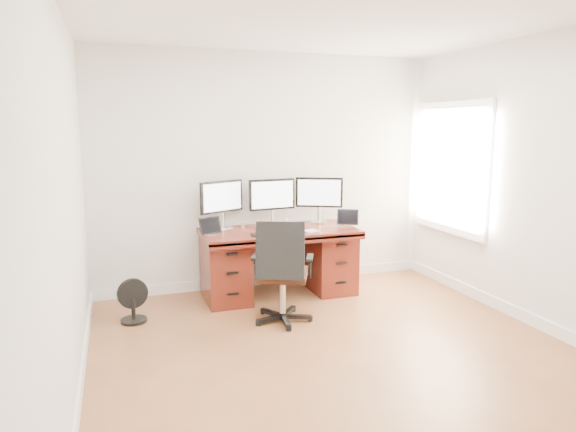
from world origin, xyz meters
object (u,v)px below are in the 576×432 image
object	(u,v)px
monitor_center	(272,196)
keyboard	(287,231)
floor_fan	(133,302)
office_chair	(282,289)
desk	(279,259)

from	to	relation	value
monitor_center	keyboard	bearing A→B (deg)	-91.17
floor_fan	monitor_center	xyz separation A→B (m)	(1.58, 0.59, 0.88)
floor_fan	keyboard	size ratio (longest dim) A/B	1.61
office_chair	desk	bearing A→B (deg)	98.42
desk	office_chair	distance (m)	0.86
floor_fan	monitor_center	size ratio (longest dim) A/B	0.77
desk	floor_fan	size ratio (longest dim) A/B	4.00
keyboard	monitor_center	bearing A→B (deg)	90.67
desk	monitor_center	distance (m)	0.72
office_chair	monitor_center	size ratio (longest dim) A/B	1.85
desk	office_chair	bearing A→B (deg)	-105.37
keyboard	office_chair	bearing A→B (deg)	-115.53
floor_fan	monitor_center	world-z (taller)	monitor_center
desk	floor_fan	bearing A→B (deg)	-167.43
monitor_center	keyboard	xyz separation A→B (m)	(0.03, -0.43, -0.33)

